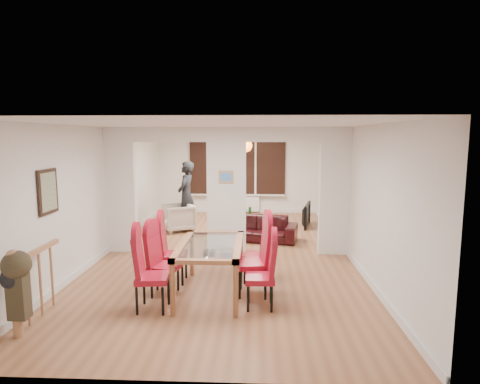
# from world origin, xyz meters

# --- Properties ---
(floor) EXTENTS (5.00, 9.00, 0.01)m
(floor) POSITION_xyz_m (0.00, 0.00, 0.00)
(floor) COLOR #945E3B
(floor) RESTS_ON ground
(room_walls) EXTENTS (5.00, 9.00, 2.60)m
(room_walls) POSITION_xyz_m (0.00, 0.00, 1.30)
(room_walls) COLOR silver
(room_walls) RESTS_ON floor
(divider_wall) EXTENTS (5.00, 0.18, 2.60)m
(divider_wall) POSITION_xyz_m (0.00, 0.00, 1.30)
(divider_wall) COLOR white
(divider_wall) RESTS_ON floor
(bay_window_blinds) EXTENTS (3.00, 0.08, 1.80)m
(bay_window_blinds) POSITION_xyz_m (0.00, 4.44, 1.50)
(bay_window_blinds) COLOR black
(bay_window_blinds) RESTS_ON room_walls
(radiator) EXTENTS (1.40, 0.08, 0.50)m
(radiator) POSITION_xyz_m (0.00, 4.40, 0.30)
(radiator) COLOR white
(radiator) RESTS_ON floor
(pendant_light) EXTENTS (0.36, 0.36, 0.36)m
(pendant_light) POSITION_xyz_m (0.30, 3.30, 2.15)
(pendant_light) COLOR orange
(pendant_light) RESTS_ON room_walls
(stair_newel) EXTENTS (0.40, 1.20, 1.10)m
(stair_newel) POSITION_xyz_m (-2.25, -3.20, 0.55)
(stair_newel) COLOR #A4714B
(stair_newel) RESTS_ON floor
(wall_poster) EXTENTS (0.04, 0.52, 0.67)m
(wall_poster) POSITION_xyz_m (-2.47, -2.40, 1.60)
(wall_poster) COLOR gray
(wall_poster) RESTS_ON room_walls
(pillar_photo) EXTENTS (0.30, 0.03, 0.25)m
(pillar_photo) POSITION_xyz_m (0.00, -0.10, 1.60)
(pillar_photo) COLOR #4C8CD8
(pillar_photo) RESTS_ON divider_wall
(dining_table) EXTENTS (0.95, 1.69, 0.79)m
(dining_table) POSITION_xyz_m (-0.07, -2.24, 0.40)
(dining_table) COLOR brown
(dining_table) RESTS_ON floor
(dining_chair_la) EXTENTS (0.48, 0.48, 1.09)m
(dining_chair_la) POSITION_xyz_m (-0.81, -2.86, 0.55)
(dining_chair_la) COLOR maroon
(dining_chair_la) RESTS_ON floor
(dining_chair_lb) EXTENTS (0.50, 0.50, 1.03)m
(dining_chair_lb) POSITION_xyz_m (-0.77, -2.31, 0.52)
(dining_chair_lb) COLOR maroon
(dining_chair_lb) RESTS_ON floor
(dining_chair_lc) EXTENTS (0.45, 0.45, 1.07)m
(dining_chair_lc) POSITION_xyz_m (-0.75, -1.75, 0.53)
(dining_chair_lc) COLOR maroon
(dining_chair_lc) RESTS_ON floor
(dining_chair_ra) EXTENTS (0.42, 0.42, 1.01)m
(dining_chair_ra) POSITION_xyz_m (0.68, -2.71, 0.51)
(dining_chair_ra) COLOR maroon
(dining_chair_ra) RESTS_ON floor
(dining_chair_rb) EXTENTS (0.53, 0.53, 1.16)m
(dining_chair_rb) POSITION_xyz_m (0.57, -2.25, 0.58)
(dining_chair_rb) COLOR maroon
(dining_chair_rb) RESTS_ON floor
(dining_chair_rc) EXTENTS (0.50, 0.50, 1.02)m
(dining_chair_rc) POSITION_xyz_m (0.60, -1.66, 0.51)
(dining_chair_rc) COLOR maroon
(dining_chair_rc) RESTS_ON floor
(sofa) EXTENTS (2.03, 1.11, 0.56)m
(sofa) POSITION_xyz_m (0.59, 1.05, 0.28)
(sofa) COLOR black
(sofa) RESTS_ON floor
(armchair) EXTENTS (0.99, 1.00, 0.69)m
(armchair) POSITION_xyz_m (-1.39, 1.89, 0.34)
(armchair) COLOR #BCAF9F
(armchair) RESTS_ON floor
(person) EXTENTS (0.70, 0.51, 1.77)m
(person) POSITION_xyz_m (-1.23, 2.14, 0.89)
(person) COLOR black
(person) RESTS_ON floor
(television) EXTENTS (1.08, 0.38, 0.62)m
(television) POSITION_xyz_m (1.88, 2.56, 0.31)
(television) COLOR black
(television) RESTS_ON floor
(coffee_table) EXTENTS (1.09, 0.64, 0.24)m
(coffee_table) POSITION_xyz_m (0.20, 2.62, 0.12)
(coffee_table) COLOR black
(coffee_table) RESTS_ON floor
(bottle) EXTENTS (0.08, 0.08, 0.30)m
(bottle) POSITION_xyz_m (0.44, 2.51, 0.39)
(bottle) COLOR #143F19
(bottle) RESTS_ON coffee_table
(bowl) EXTENTS (0.22, 0.22, 0.05)m
(bowl) POSITION_xyz_m (0.19, 2.61, 0.27)
(bowl) COLOR black
(bowl) RESTS_ON coffee_table
(shoes) EXTENTS (0.22, 0.24, 0.09)m
(shoes) POSITION_xyz_m (-0.34, -0.27, 0.05)
(shoes) COLOR black
(shoes) RESTS_ON floor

